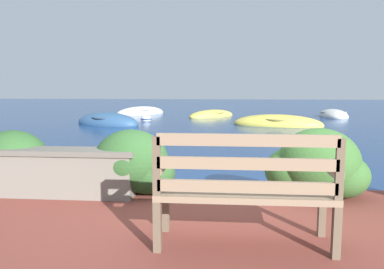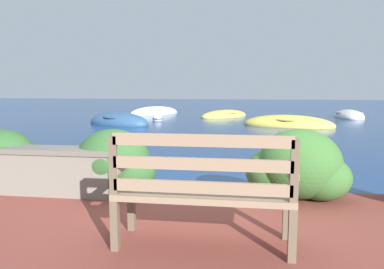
% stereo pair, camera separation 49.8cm
% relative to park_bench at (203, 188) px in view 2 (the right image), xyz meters
% --- Properties ---
extents(ground_plane, '(80.00, 80.00, 0.00)m').
position_rel_park_bench_xyz_m(ground_plane, '(-0.19, 1.77, -0.70)').
color(ground_plane, navy).
extents(park_bench, '(1.41, 0.48, 0.93)m').
position_rel_park_bench_xyz_m(park_bench, '(0.00, 0.00, 0.00)').
color(park_bench, brown).
rests_on(park_bench, patio_terrace).
extents(stone_wall, '(1.86, 0.39, 0.55)m').
position_rel_park_bench_xyz_m(stone_wall, '(-2.08, 1.24, -0.20)').
color(stone_wall, slate).
rests_on(stone_wall, patio_terrace).
extents(hedge_clump_far_left, '(1.08, 0.78, 0.74)m').
position_rel_park_bench_xyz_m(hedge_clump_far_left, '(-2.78, 1.47, -0.16)').
color(hedge_clump_far_left, '#2D5628').
rests_on(hedge_clump_far_left, patio_terrace).
extents(hedge_clump_left, '(1.12, 0.81, 0.76)m').
position_rel_park_bench_xyz_m(hedge_clump_left, '(-1.29, 1.46, -0.15)').
color(hedge_clump_left, '#2D5628').
rests_on(hedge_clump_left, patio_terrace).
extents(hedge_clump_centre, '(1.17, 0.84, 0.80)m').
position_rel_park_bench_xyz_m(hedge_clump_centre, '(0.91, 1.49, -0.14)').
color(hedge_clump_centre, '#38662D').
rests_on(hedge_clump_centre, patio_terrace).
extents(rowboat_nearest, '(3.10, 2.26, 0.87)m').
position_rel_park_bench_xyz_m(rowboat_nearest, '(-4.72, 11.34, -0.63)').
color(rowboat_nearest, '#2D517A').
rests_on(rowboat_nearest, ground_plane).
extents(rowboat_mid, '(3.60, 2.10, 0.76)m').
position_rel_park_bench_xyz_m(rowboat_mid, '(1.86, 11.58, -0.64)').
color(rowboat_mid, '#DBC64C').
rests_on(rowboat_mid, ground_plane).
extents(rowboat_far, '(2.79, 3.03, 0.62)m').
position_rel_park_bench_xyz_m(rowboat_far, '(-0.79, 15.69, -0.65)').
color(rowboat_far, '#DBC64C').
rests_on(rowboat_far, ground_plane).
extents(rowboat_outer, '(1.33, 2.76, 0.68)m').
position_rel_park_bench_xyz_m(rowboat_outer, '(5.20, 16.09, -0.64)').
color(rowboat_outer, silver).
rests_on(rowboat_outer, ground_plane).
extents(rowboat_distant, '(2.65, 2.97, 0.77)m').
position_rel_park_bench_xyz_m(rowboat_distant, '(-4.63, 16.80, -0.64)').
color(rowboat_distant, silver).
rests_on(rowboat_distant, ground_plane).
extents(mooring_buoy, '(0.48, 0.48, 0.44)m').
position_rel_park_bench_xyz_m(mooring_buoy, '(-3.61, 13.35, -0.63)').
color(mooring_buoy, white).
rests_on(mooring_buoy, ground_plane).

